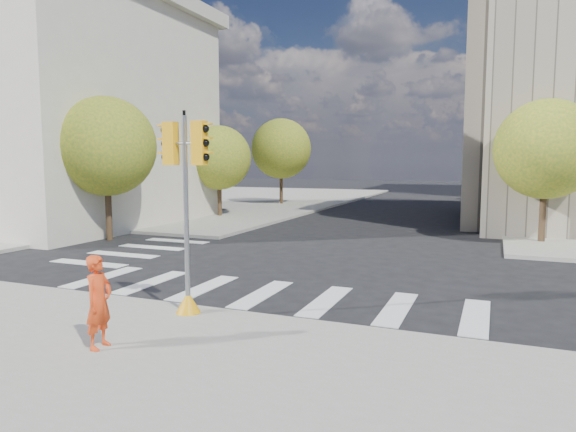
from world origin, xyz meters
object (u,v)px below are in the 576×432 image
object	(u,v)px
traffic_signal	(187,229)
planter_wall	(5,231)
lamp_near	(551,140)
lamp_far	(533,147)
photographer	(99,302)

from	to	relation	value
traffic_signal	planter_wall	distance (m)	15.95
lamp_near	lamp_far	size ratio (longest dim) A/B	1.00
traffic_signal	lamp_far	bearing A→B (deg)	77.57
lamp_near	planter_wall	distance (m)	26.13
lamp_near	photographer	bearing A→B (deg)	-113.17
lamp_far	traffic_signal	bearing A→B (deg)	-104.99
photographer	lamp_near	bearing A→B (deg)	-28.74
lamp_near	lamp_far	world-z (taller)	same
lamp_near	photographer	size ratio (longest dim) A/B	4.69
photographer	planter_wall	size ratio (longest dim) A/B	0.29
traffic_signal	photographer	size ratio (longest dim) A/B	2.61
lamp_far	photographer	bearing A→B (deg)	-104.42
lamp_far	planter_wall	size ratio (longest dim) A/B	1.35
photographer	traffic_signal	bearing A→B (deg)	-12.17
lamp_far	photographer	xyz separation A→B (m)	(-9.02, -35.07, -3.57)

